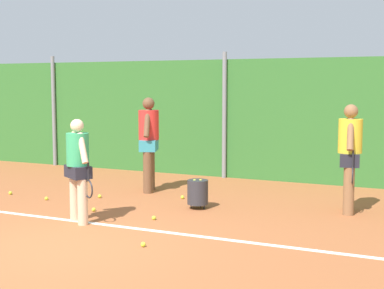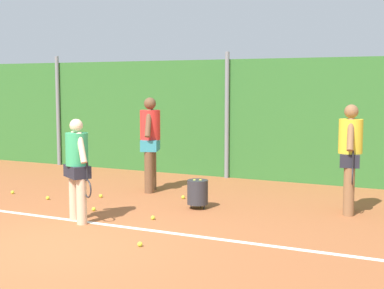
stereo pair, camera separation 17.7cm
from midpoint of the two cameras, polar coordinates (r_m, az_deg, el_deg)
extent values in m
plane|color=#A85B33|center=(9.24, -7.19, -7.34)|extent=(25.73, 25.73, 0.00)
cube|color=#33702D|center=(13.01, 3.18, 2.63)|extent=(16.73, 0.25, 2.70)
cylinder|color=gray|center=(15.30, -14.15, 3.29)|extent=(0.10, 0.10, 2.87)
cylinder|color=gray|center=(12.84, 2.90, 2.96)|extent=(0.10, 0.10, 2.87)
cube|color=white|center=(8.79, -9.11, -8.05)|extent=(12.22, 0.10, 0.01)
cylinder|color=beige|center=(9.10, -12.33, -5.36)|extent=(0.16, 0.16, 0.71)
cylinder|color=beige|center=(8.81, -11.58, -5.72)|extent=(0.16, 0.16, 0.71)
cube|color=#23232D|center=(8.88, -12.03, -2.70)|extent=(0.55, 0.48, 0.19)
cylinder|color=#339E60|center=(8.83, -12.08, -0.48)|extent=(0.35, 0.35, 0.50)
sphere|color=beige|center=(8.80, -12.13, 1.88)|extent=(0.20, 0.20, 0.20)
cylinder|color=beige|center=(9.01, -12.54, -0.12)|extent=(0.26, 0.20, 0.48)
cylinder|color=beige|center=(8.64, -11.60, -0.36)|extent=(0.26, 0.20, 0.48)
cylinder|color=black|center=(8.63, -11.04, -2.69)|extent=(0.03, 0.03, 0.28)
torus|color=#26262B|center=(8.68, -11.00, -4.45)|extent=(0.25, 0.17, 0.28)
cylinder|color=#8C603D|center=(9.93, 15.09, -4.21)|extent=(0.18, 0.18, 0.80)
cylinder|color=#8C603D|center=(9.58, 15.08, -4.58)|extent=(0.18, 0.18, 0.80)
cube|color=#23232D|center=(9.68, 15.17, -1.46)|extent=(0.39, 0.57, 0.21)
cylinder|color=yellow|center=(9.64, 15.23, 0.84)|extent=(0.39, 0.39, 0.57)
sphere|color=#8C603D|center=(9.61, 15.30, 3.27)|extent=(0.23, 0.23, 0.23)
cylinder|color=#8C603D|center=(9.85, 15.25, 1.20)|extent=(0.14, 0.32, 0.53)
cylinder|color=#8C603D|center=(9.41, 15.24, 0.97)|extent=(0.14, 0.32, 0.53)
cylinder|color=black|center=(9.37, 15.48, -1.40)|extent=(0.03, 0.03, 0.28)
torus|color=#26262B|center=(9.40, 15.43, -3.03)|extent=(0.07, 0.28, 0.28)
cylinder|color=brown|center=(11.50, -4.68, -2.55)|extent=(0.18, 0.18, 0.83)
cylinder|color=brown|center=(11.14, -4.95, -2.83)|extent=(0.18, 0.18, 0.83)
cube|color=teal|center=(11.25, -4.84, -0.06)|extent=(0.50, 0.63, 0.22)
cylinder|color=red|center=(11.22, -4.86, 1.99)|extent=(0.40, 0.40, 0.59)
sphere|color=brown|center=(11.19, -4.88, 4.16)|extent=(0.24, 0.24, 0.24)
cylinder|color=brown|center=(11.44, -4.69, 2.30)|extent=(0.20, 0.32, 0.56)
cylinder|color=brown|center=(10.99, -5.04, 2.13)|extent=(0.20, 0.32, 0.56)
cylinder|color=#2D2D33|center=(9.74, 0.06, -4.84)|extent=(0.36, 0.36, 0.42)
cylinder|color=#2D2D33|center=(9.74, 0.74, -6.34)|extent=(0.02, 0.02, 0.08)
cylinder|color=#2D2D33|center=(9.85, -0.61, -6.21)|extent=(0.02, 0.02, 0.08)
cylinder|color=#2D2D33|center=(9.91, 0.36, -6.13)|extent=(0.02, 0.02, 0.08)
sphere|color=#CCDB33|center=(9.72, 0.35, -3.73)|extent=(0.07, 0.07, 0.07)
sphere|color=#CCDB33|center=(9.71, -0.26, -3.73)|extent=(0.07, 0.07, 0.07)
sphere|color=#CCDB33|center=(7.59, -5.64, -10.05)|extent=(0.07, 0.07, 0.07)
sphere|color=#CCDB33|center=(11.59, -18.34, -4.68)|extent=(0.07, 0.07, 0.07)
sphere|color=#CCDB33|center=(10.85, -14.99, -5.30)|extent=(0.07, 0.07, 0.07)
sphere|color=#CCDB33|center=(9.73, -10.44, -6.50)|extent=(0.07, 0.07, 0.07)
sphere|color=#CCDB33|center=(9.02, -4.44, -7.42)|extent=(0.07, 0.07, 0.07)
sphere|color=#CCDB33|center=(10.85, -9.80, -5.18)|extent=(0.07, 0.07, 0.07)
sphere|color=#CCDB33|center=(10.60, -1.46, -5.36)|extent=(0.07, 0.07, 0.07)
sphere|color=#CCDB33|center=(11.30, 15.00, -4.85)|extent=(0.07, 0.07, 0.07)
camera|label=1|loc=(0.09, -90.52, -0.06)|focal=52.66mm
camera|label=2|loc=(0.09, 89.48, 0.06)|focal=52.66mm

